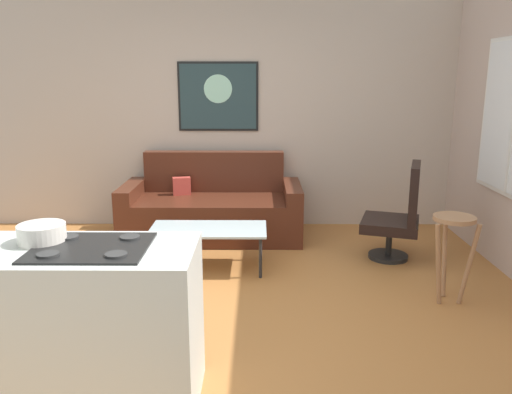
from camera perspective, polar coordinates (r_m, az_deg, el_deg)
The scene contains 9 objects.
ground at distance 4.11m, azimuth -4.36°, elevation -12.77°, with size 6.40×6.40×0.04m, color #AE6D37.
back_wall at distance 6.12m, azimuth -2.75°, elevation 9.74°, with size 6.40×0.05×2.80m, color #BCAB9C.
couch at distance 5.82m, azimuth -4.88°, elevation -1.46°, with size 1.98×0.89×0.92m.
coffee_table at distance 4.82m, azimuth -5.32°, elevation -3.81°, with size 1.08×0.54×0.40m.
armchair at distance 5.22m, azimuth 15.63°, elevation -1.97°, with size 0.68×0.70×0.97m.
bar_stool at distance 4.34m, azimuth 21.01°, elevation -4.11°, with size 0.37×0.37×0.72m.
kitchen_counter at distance 3.12m, azimuth -22.72°, elevation -13.14°, with size 1.71×0.62×0.93m.
mixing_bowl at distance 3.01m, azimuth -22.68°, elevation -3.80°, with size 0.25×0.25×0.10m.
wall_painting at distance 6.08m, azimuth -4.22°, elevation 11.07°, with size 0.93×0.03×0.79m.
Camera 1 is at (0.33, -3.68, 1.79)m, focal length 36.03 mm.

